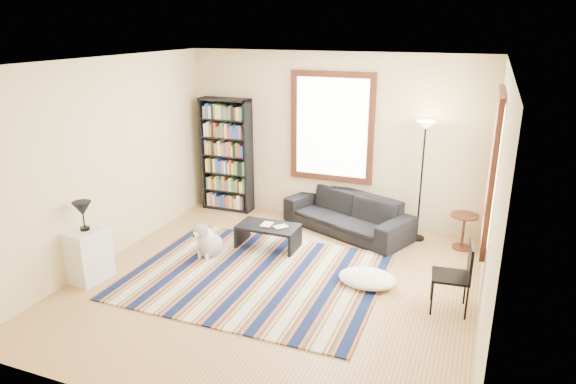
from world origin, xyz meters
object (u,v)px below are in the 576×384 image
(folding_chair, at_px, (451,276))
(white_cabinet, at_px, (88,255))
(coffee_table, at_px, (268,237))
(bookshelf, at_px, (227,155))
(floor_cushion, at_px, (367,278))
(sofa, at_px, (347,214))
(side_table, at_px, (463,232))
(floor_lamp, at_px, (421,182))
(dog, at_px, (210,238))

(folding_chair, distance_m, white_cabinet, 4.55)
(coffee_table, distance_m, folding_chair, 2.80)
(bookshelf, height_order, floor_cushion, bookshelf)
(sofa, distance_m, coffee_table, 1.40)
(side_table, bearing_deg, floor_cushion, -123.14)
(side_table, bearing_deg, white_cabinet, -148.18)
(side_table, height_order, folding_chair, folding_chair)
(floor_cushion, distance_m, white_cabinet, 3.63)
(bookshelf, relative_size, folding_chair, 2.33)
(coffee_table, bearing_deg, white_cabinet, -135.36)
(bookshelf, bearing_deg, sofa, -6.74)
(floor_lamp, distance_m, dog, 3.27)
(sofa, xyz_separation_m, side_table, (1.78, -0.02, -0.04))
(sofa, height_order, floor_lamp, floor_lamp)
(dog, bearing_deg, folding_chair, 3.77)
(coffee_table, relative_size, floor_cushion, 1.20)
(sofa, xyz_separation_m, white_cabinet, (-2.72, -2.81, 0.04))
(bookshelf, xyz_separation_m, floor_lamp, (3.39, -0.17, -0.07))
(sofa, relative_size, coffee_table, 2.32)
(coffee_table, bearing_deg, folding_chair, -17.48)
(folding_chair, bearing_deg, dog, 169.74)
(floor_cushion, xyz_separation_m, folding_chair, (1.02, -0.23, 0.34))
(bookshelf, distance_m, floor_lamp, 3.39)
(folding_chair, relative_size, white_cabinet, 1.23)
(white_cabinet, xyz_separation_m, dog, (1.11, 1.20, -0.07))
(sofa, relative_size, bookshelf, 1.05)
(coffee_table, bearing_deg, sofa, 48.28)
(folding_chair, relative_size, dog, 1.55)
(sofa, relative_size, floor_cushion, 2.79)
(floor_lamp, relative_size, folding_chair, 2.16)
(side_table, relative_size, white_cabinet, 0.77)
(bookshelf, height_order, dog, bookshelf)
(floor_cushion, height_order, floor_lamp, floor_lamp)
(bookshelf, distance_m, coffee_table, 2.06)
(bookshelf, bearing_deg, coffee_table, -44.12)
(side_table, distance_m, dog, 3.74)
(sofa, bearing_deg, dog, -111.83)
(sofa, xyz_separation_m, bookshelf, (-2.29, 0.27, 0.69))
(folding_chair, bearing_deg, coffee_table, 157.00)
(side_table, xyz_separation_m, dog, (-3.39, -1.59, 0.01))
(floor_cushion, xyz_separation_m, floor_lamp, (0.38, 1.75, 0.84))
(coffee_table, height_order, dog, dog)
(floor_lamp, bearing_deg, coffee_table, -150.63)
(side_table, bearing_deg, coffee_table, -159.24)
(floor_lamp, bearing_deg, side_table, -9.58)
(floor_cushion, bearing_deg, coffee_table, 159.88)
(floor_cushion, bearing_deg, floor_lamp, 77.60)
(sofa, distance_m, floor_cushion, 1.81)
(coffee_table, distance_m, floor_lamp, 2.45)
(side_table, relative_size, folding_chair, 0.63)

